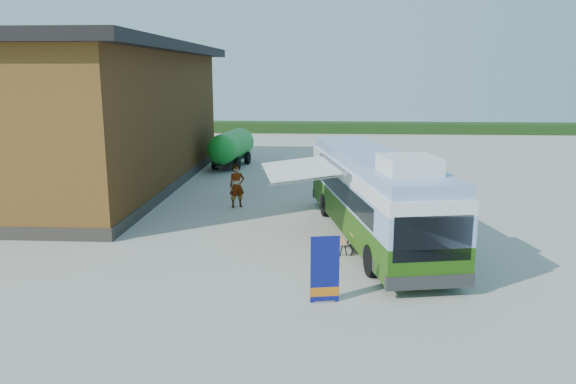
# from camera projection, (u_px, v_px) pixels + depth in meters

# --- Properties ---
(ground) EXTENTS (100.00, 100.00, 0.00)m
(ground) POSITION_uv_depth(u_px,v_px,m) (291.00, 245.00, 19.89)
(ground) COLOR #BCB7AD
(ground) RESTS_ON ground
(barn) EXTENTS (9.60, 21.20, 7.50)m
(barn) POSITION_uv_depth(u_px,v_px,m) (102.00, 119.00, 29.50)
(barn) COLOR brown
(barn) RESTS_ON ground
(hedge) EXTENTS (40.00, 3.00, 1.00)m
(hedge) POSITION_uv_depth(u_px,v_px,m) (391.00, 128.00, 56.41)
(hedge) COLOR #264419
(hedge) RESTS_ON ground
(bus) EXTENTS (4.58, 11.92, 3.59)m
(bus) POSITION_uv_depth(u_px,v_px,m) (374.00, 193.00, 20.36)
(bus) COLOR #2D6410
(bus) RESTS_ON ground
(awning) EXTENTS (3.19, 4.41, 0.51)m
(awning) POSITION_uv_depth(u_px,v_px,m) (304.00, 168.00, 20.24)
(awning) COLOR white
(awning) RESTS_ON ground
(banner) EXTENTS (0.79, 0.28, 1.83)m
(banner) POSITION_uv_depth(u_px,v_px,m) (325.00, 275.00, 14.81)
(banner) COLOR navy
(banner) RESTS_ON ground
(picnic_table) EXTENTS (1.38, 1.26, 0.71)m
(picnic_table) POSITION_uv_depth(u_px,v_px,m) (356.00, 236.00, 19.07)
(picnic_table) COLOR tan
(picnic_table) RESTS_ON ground
(person_a) EXTENTS (0.84, 0.73, 1.95)m
(person_a) POSITION_uv_depth(u_px,v_px,m) (237.00, 186.00, 25.29)
(person_a) COLOR #999999
(person_a) RESTS_ON ground
(person_b) EXTENTS (1.05, 1.17, 1.99)m
(person_b) POSITION_uv_depth(u_px,v_px,m) (343.00, 181.00, 26.30)
(person_b) COLOR #999999
(person_b) RESTS_ON ground
(slurry_tanker) EXTENTS (2.39, 6.20, 2.30)m
(slurry_tanker) POSITION_uv_depth(u_px,v_px,m) (232.00, 146.00, 36.05)
(slurry_tanker) COLOR #1A9229
(slurry_tanker) RESTS_ON ground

